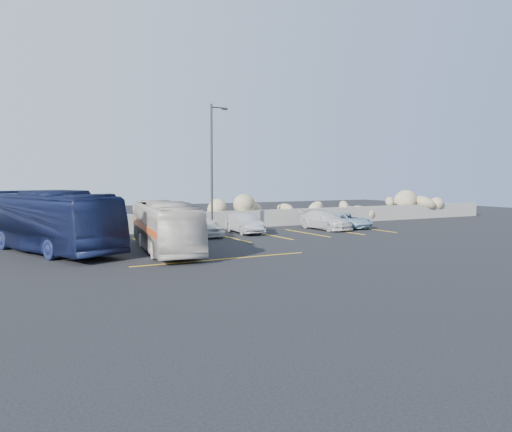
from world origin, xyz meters
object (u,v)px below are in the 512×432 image
lamppost (212,165)px  tour_coach (44,221)px  car_a (202,226)px  car_b (245,224)px  car_d (350,221)px  vintage_bus (165,227)px  car_c (325,220)px

lamppost → tour_coach: lamppost is taller
tour_coach → car_a: (8.86, 2.06, -0.83)m
car_b → car_d: (8.05, -0.36, -0.11)m
lamppost → car_a: (-1.15, -1.07, -3.67)m
vintage_bus → car_b: size_ratio=2.25×
car_a → car_b: same height
car_a → car_c: (8.90, -0.11, 0.01)m
car_d → tour_coach: bearing=-174.2°
tour_coach → car_b: bearing=-8.8°
car_a → car_d: car_a is taller
car_b → car_c: (5.92, -0.43, 0.01)m
lamppost → car_d: bearing=-6.4°
tour_coach → car_c: tour_coach is taller
vintage_bus → car_a: 6.18m
lamppost → car_a: size_ratio=2.20×
tour_coach → car_d: bearing=-14.4°
car_a → car_c: 8.90m
tour_coach → car_b: 12.10m
car_b → car_c: bearing=0.6°
car_a → car_b: size_ratio=0.97×
vintage_bus → lamppost: bearing=57.8°
tour_coach → car_a: size_ratio=2.85×
vintage_bus → car_c: (12.74, 4.70, -0.55)m
car_a → vintage_bus: bearing=-131.4°
lamppost → car_c: (7.75, -1.18, -3.67)m
tour_coach → car_c: size_ratio=2.40×
tour_coach → vintage_bus: bearing=-48.9°
car_a → car_b: 3.00m
vintage_bus → car_a: size_ratio=2.32×
lamppost → car_a: lamppost is taller
car_a → car_c: car_c is taller
lamppost → car_b: (1.84, -0.75, -3.68)m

